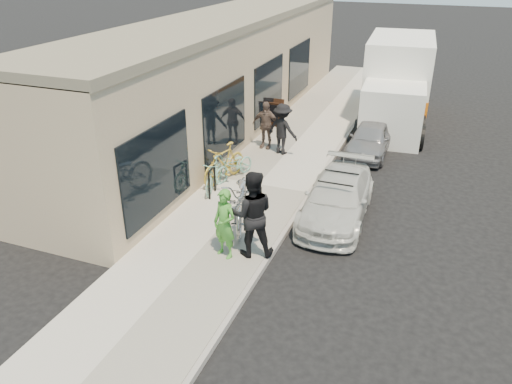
% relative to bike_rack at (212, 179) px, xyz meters
% --- Properties ---
extents(ground, '(120.00, 120.00, 0.00)m').
position_rel_bike_rack_xyz_m(ground, '(2.96, -1.87, -0.65)').
color(ground, black).
rests_on(ground, ground).
extents(sidewalk, '(3.00, 34.00, 0.15)m').
position_rel_bike_rack_xyz_m(sidewalk, '(0.96, 1.13, -0.57)').
color(sidewalk, '#B7B0A4').
rests_on(sidewalk, ground).
extents(curb, '(0.12, 34.00, 0.13)m').
position_rel_bike_rack_xyz_m(curb, '(2.51, 1.13, -0.58)').
color(curb, gray).
rests_on(curb, ground).
extents(storefront, '(3.60, 20.00, 4.22)m').
position_rel_bike_rack_xyz_m(storefront, '(-2.28, 6.12, 1.48)').
color(storefront, '#C9AD8B').
rests_on(storefront, ground).
extents(bike_rack, '(0.14, 0.58, 0.82)m').
position_rel_bike_rack_xyz_m(bike_rack, '(0.00, 0.00, 0.00)').
color(bike_rack, black).
rests_on(bike_rack, sidewalk).
extents(sandwich_board, '(0.63, 0.63, 1.01)m').
position_rel_bike_rack_xyz_m(sandwich_board, '(-0.38, 6.32, 0.02)').
color(sandwich_board, '#321A0E').
rests_on(sandwich_board, sidewalk).
extents(sedan_white, '(1.73, 3.97, 1.18)m').
position_rel_bike_rack_xyz_m(sedan_white, '(3.49, 0.26, -0.08)').
color(sedan_white, silver).
rests_on(sedan_white, ground).
extents(sedan_silver, '(1.40, 3.32, 1.12)m').
position_rel_bike_rack_xyz_m(sedan_silver, '(3.54, 5.16, -0.09)').
color(sedan_silver, gray).
rests_on(sedan_silver, ground).
extents(moving_truck, '(2.91, 6.74, 3.24)m').
position_rel_bike_rack_xyz_m(moving_truck, '(3.82, 9.28, 0.79)').
color(moving_truck, white).
rests_on(moving_truck, ground).
extents(tandem_bike, '(1.65, 2.66, 1.32)m').
position_rel_bike_rack_xyz_m(tandem_bike, '(1.39, -1.14, 0.16)').
color(tandem_bike, '#ABACAE').
rests_on(tandem_bike, sidewalk).
extents(woman_rider, '(0.69, 0.57, 1.63)m').
position_rel_bike_rack_xyz_m(woman_rider, '(1.60, -2.67, 0.32)').
color(woman_rider, '#449531').
rests_on(woman_rider, sidewalk).
extents(man_standing, '(1.20, 1.08, 2.03)m').
position_rel_bike_rack_xyz_m(man_standing, '(2.13, -2.37, 0.52)').
color(man_standing, black).
rests_on(man_standing, sidewalk).
extents(cruiser_bike_a, '(0.65, 1.60, 0.93)m').
position_rel_bike_rack_xyz_m(cruiser_bike_a, '(-0.10, 0.36, -0.03)').
color(cruiser_bike_a, '#7FBEA8').
rests_on(cruiser_bike_a, sidewalk).
extents(cruiser_bike_b, '(1.04, 1.65, 0.82)m').
position_rel_bike_rack_xyz_m(cruiser_bike_b, '(0.12, 1.30, -0.09)').
color(cruiser_bike_b, '#7FBEA8').
rests_on(cruiser_bike_b, sidewalk).
extents(cruiser_bike_c, '(0.96, 1.94, 1.12)m').
position_rel_bike_rack_xyz_m(cruiser_bike_c, '(-0.08, 1.01, 0.06)').
color(cruiser_bike_c, gold).
rests_on(cruiser_bike_c, sidewalk).
extents(bystander_a, '(1.24, 0.93, 1.71)m').
position_rel_bike_rack_xyz_m(bystander_a, '(0.83, 3.73, 0.36)').
color(bystander_a, black).
rests_on(bystander_a, sidewalk).
extents(bystander_b, '(0.97, 0.43, 1.64)m').
position_rel_bike_rack_xyz_m(bystander_b, '(0.12, 4.03, 0.32)').
color(bystander_b, brown).
rests_on(bystander_b, sidewalk).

